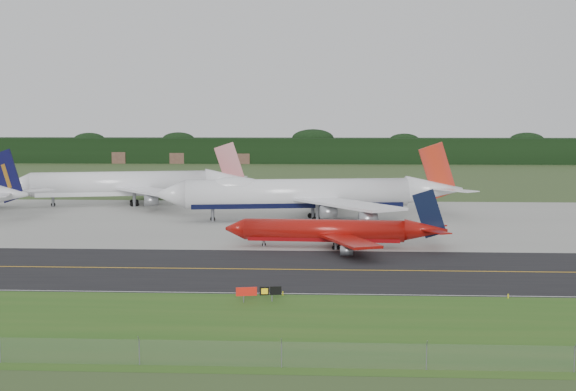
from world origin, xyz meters
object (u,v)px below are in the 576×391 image
at_px(jet_red_737, 336,231).
at_px(taxiway_sign, 259,291).
at_px(jet_ba_747, 309,194).
at_px(jet_star_tail, 133,184).

height_order(jet_red_737, taxiway_sign, jet_red_737).
distance_m(jet_ba_747, jet_star_tail, 51.09).
bearing_deg(jet_ba_747, jet_star_tail, 148.12).
height_order(jet_ba_747, taxiway_sign, jet_ba_747).
relative_size(jet_star_tail, taxiway_sign, 11.17).
relative_size(jet_ba_747, jet_red_737, 1.77).
xyz_separation_m(jet_ba_747, jet_star_tail, (-43.39, 26.98, -0.39)).
xyz_separation_m(jet_star_tail, taxiway_sign, (39.91, -102.15, -3.86)).
distance_m(jet_ba_747, jet_red_737, 36.32).
bearing_deg(jet_red_737, jet_ba_747, 98.76).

